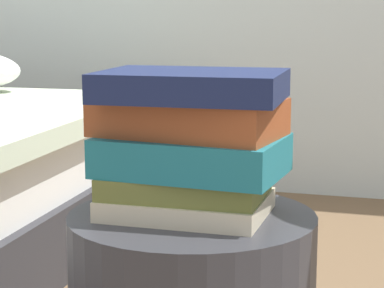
% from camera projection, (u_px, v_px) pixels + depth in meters
% --- Properties ---
extents(book_cream, '(0.25, 0.19, 0.03)m').
position_uv_depth(book_cream, '(188.00, 204.00, 1.20)').
color(book_cream, beige).
rests_on(book_cream, side_table).
extents(book_olive, '(0.25, 0.18, 0.03)m').
position_uv_depth(book_olive, '(186.00, 184.00, 1.20)').
color(book_olive, olive).
rests_on(book_olive, book_cream).
extents(book_teal, '(0.29, 0.20, 0.06)m').
position_uv_depth(book_teal, '(192.00, 156.00, 1.18)').
color(book_teal, '#1E727F').
rests_on(book_teal, book_olive).
extents(book_rust, '(0.31, 0.20, 0.06)m').
position_uv_depth(book_rust, '(189.00, 117.00, 1.18)').
color(book_rust, '#994723').
rests_on(book_rust, book_teal).
extents(book_navy, '(0.29, 0.22, 0.04)m').
position_uv_depth(book_navy, '(191.00, 85.00, 1.17)').
color(book_navy, '#19234C').
rests_on(book_navy, book_rust).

